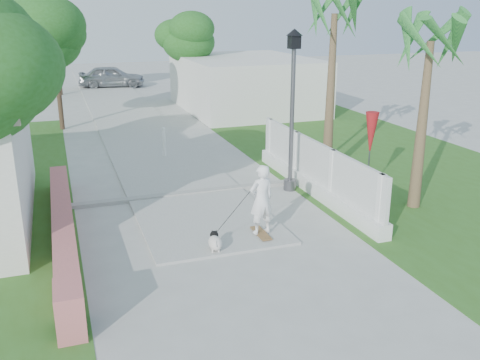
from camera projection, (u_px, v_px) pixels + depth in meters
name	position (u px, v px, depth m)	size (l,w,h in m)	color
ground	(268.00, 303.00, 9.41)	(90.00, 90.00, 0.00)	#B7B7B2
path_strip	(122.00, 108.00, 27.38)	(3.20, 36.00, 0.06)	#B7B7B2
curb	(187.00, 194.00, 14.79)	(6.50, 0.25, 0.10)	#999993
grass_right	(367.00, 155.00, 18.79)	(8.00, 20.00, 0.01)	#34611E
pink_wall	(64.00, 234.00, 11.48)	(0.45, 8.20, 0.80)	#CE6D69
lattice_fence	(314.00, 175.00, 14.81)	(0.35, 7.00, 1.50)	white
building_right	(245.00, 83.00, 27.07)	(6.00, 8.00, 2.60)	silver
street_lamp	(292.00, 105.00, 14.52)	(0.44, 0.44, 4.44)	#59595E
bollard	(164.00, 142.00, 18.28)	(0.14, 0.14, 1.09)	white
patio_umbrella	(371.00, 135.00, 14.44)	(0.36, 0.36, 2.30)	#59595E
tree_path_left	(54.00, 37.00, 21.67)	(3.40, 3.40, 5.23)	#4C3826
tree_path_right	(181.00, 38.00, 27.30)	(3.00, 3.00, 4.79)	#4C3826
tree_path_far	(55.00, 28.00, 30.72)	(3.20, 3.20, 5.17)	#4C3826
palm_far	(334.00, 25.00, 15.31)	(1.80, 1.80, 5.30)	brown
palm_near	(430.00, 52.00, 12.76)	(1.80, 1.80, 4.70)	brown
skateboarder	(250.00, 205.00, 11.76)	(1.53, 0.86, 1.69)	olive
dog	(215.00, 242.00, 11.31)	(0.36, 0.62, 0.43)	silver
parked_car	(112.00, 77.00, 34.61)	(1.67, 4.14, 1.41)	#A9AAB0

